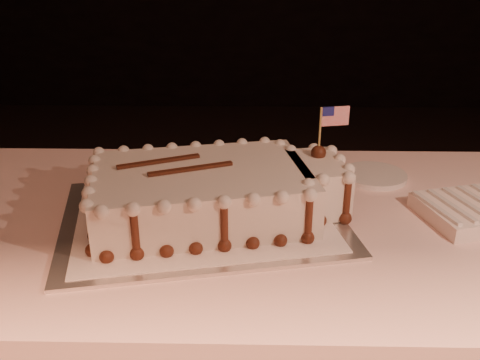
{
  "coord_description": "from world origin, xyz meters",
  "views": [
    {
      "loc": [
        -0.09,
        -0.42,
        1.29
      ],
      "look_at": [
        -0.12,
        0.59,
        0.84
      ],
      "focal_mm": 40.0,
      "sensor_mm": 36.0,
      "label": 1
    }
  ],
  "objects_px": {
    "sheet_cake": "(216,192)",
    "side_plate": "(374,175)",
    "banquet_table": "(288,353)",
    "cake_board": "(203,217)"
  },
  "relations": [
    {
      "from": "banquet_table",
      "to": "side_plate",
      "type": "relative_size",
      "value": 14.98
    },
    {
      "from": "banquet_table",
      "to": "sheet_cake",
      "type": "height_order",
      "value": "sheet_cake"
    },
    {
      "from": "sheet_cake",
      "to": "side_plate",
      "type": "height_order",
      "value": "sheet_cake"
    },
    {
      "from": "banquet_table",
      "to": "sheet_cake",
      "type": "distance_m",
      "value": 0.47
    },
    {
      "from": "banquet_table",
      "to": "sheet_cake",
      "type": "bearing_deg",
      "value": -177.64
    },
    {
      "from": "sheet_cake",
      "to": "cake_board",
      "type": "bearing_deg",
      "value": -168.26
    },
    {
      "from": "banquet_table",
      "to": "cake_board",
      "type": "distance_m",
      "value": 0.43
    },
    {
      "from": "cake_board",
      "to": "sheet_cake",
      "type": "xyz_separation_m",
      "value": [
        0.03,
        0.01,
        0.06
      ]
    },
    {
      "from": "banquet_table",
      "to": "side_plate",
      "type": "height_order",
      "value": "side_plate"
    },
    {
      "from": "cake_board",
      "to": "sheet_cake",
      "type": "relative_size",
      "value": 1.02
    }
  ]
}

